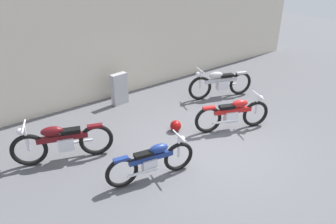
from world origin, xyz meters
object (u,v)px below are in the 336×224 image
Objects in this scene: stone_marker at (119,89)px; motorcycle_maroon at (62,141)px; helmet at (176,126)px; motorcycle_silver at (220,83)px; motorcycle_blue at (152,161)px; motorcycle_red at (233,114)px.

motorcycle_maroon reaches higher than stone_marker.
motorcycle_maroon reaches higher than helmet.
helmet is 2.73m from motorcycle_silver.
motorcycle_maroon is (-2.80, 0.56, 0.33)m from helmet.
helmet is at bearing -169.96° from motorcycle_maroon.
stone_marker reaches higher than motorcycle_blue.
motorcycle_maroon is at bearing 168.73° from helmet.
helmet is at bearing 48.98° from motorcycle_blue.
motorcycle_silver is at bearing 75.31° from motorcycle_red.
motorcycle_blue is 4.68m from motorcycle_silver.
motorcycle_silver is at bearing -155.71° from motorcycle_maroon.
motorcycle_maroon is (-1.16, 1.76, 0.06)m from motorcycle_blue.
motorcycle_silver reaches higher than stone_marker.
motorcycle_silver is 1.09× the size of motorcycle_red.
motorcycle_blue is at bearing 46.88° from motorcycle_silver.
motorcycle_blue is at bearing -149.59° from motorcycle_red.
motorcycle_red is at bearing 72.77° from motorcycle_silver.
stone_marker is at bearing 95.88° from helmet.
motorcycle_maroon reaches higher than motorcycle_red.
motorcycle_maroon is 5.38m from motorcycle_silver.
stone_marker is at bearing -8.15° from motorcycle_silver.
motorcycle_silver is 2.16m from motorcycle_red.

